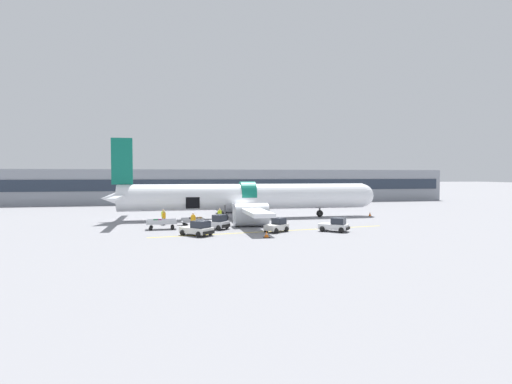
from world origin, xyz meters
TOP-DOWN VIEW (x-y plane):
  - ground_plane at (0.00, 0.00)m, footprint 500.00×500.00m
  - apron_marking_line at (1.19, -9.89)m, footprint 25.33×3.77m
  - terminal_strip at (0.00, 36.29)m, footprint 100.69×11.22m
  - airplane at (0.05, 2.49)m, footprint 36.28×31.89m
  - baggage_tug_lead at (1.19, -10.46)m, footprint 2.80×2.54m
  - baggage_tug_mid at (-6.80, -11.23)m, footprint 3.30×3.37m
  - baggage_tug_rear at (7.04, -11.35)m, footprint 3.16×2.91m
  - baggage_tug_spare at (-4.48, -7.18)m, footprint 2.89×2.79m
  - baggage_cart_loading at (-6.77, -3.58)m, footprint 3.47×2.27m
  - baggage_cart_queued at (-10.20, -6.03)m, footprint 4.08×1.74m
  - ground_crew_loader_a at (-10.07, -2.38)m, footprint 0.50×0.52m
  - ground_crew_loader_b at (-3.67, -2.40)m, footprint 0.59×0.58m
  - ground_crew_driver at (-10.17, -1.45)m, footprint 0.55×0.55m
  - ground_crew_supervisor at (-6.97, -6.37)m, footprint 0.57×0.54m
  - safety_cone_nose at (17.79, 1.70)m, footprint 0.50×0.50m
  - safety_cone_engine_left at (-0.67, -13.70)m, footprint 0.63×0.63m
  - safety_cone_wingtip at (1.13, -4.88)m, footprint 0.57×0.57m

SIDE VIEW (x-z plane):
  - ground_plane at x=0.00m, z-range 0.00..0.00m
  - apron_marking_line at x=1.19m, z-range 0.00..0.01m
  - safety_cone_engine_left at x=-0.67m, z-range -0.02..0.60m
  - safety_cone_nose at x=17.79m, z-range -0.02..0.62m
  - safety_cone_wingtip at x=1.13m, z-range -0.02..0.68m
  - baggage_cart_loading at x=-6.77m, z-range -0.02..0.95m
  - baggage_cart_queued at x=-10.20m, z-range 0.02..1.11m
  - baggage_tug_lead at x=1.19m, z-range -0.11..1.30m
  - baggage_tug_rear at x=7.04m, z-range -0.09..1.32m
  - baggage_tug_mid at x=-6.80m, z-range -0.08..1.35m
  - baggage_tug_spare at x=-4.48m, z-range -0.12..1.45m
  - ground_crew_loader_a at x=-10.07m, z-range 0.04..1.64m
  - ground_crew_supervisor at x=-6.97m, z-range 0.04..1.78m
  - ground_crew_driver at x=-10.17m, z-range 0.05..1.78m
  - ground_crew_loader_b at x=-3.67m, z-range 0.05..1.87m
  - airplane at x=0.05m, z-range -2.43..7.89m
  - terminal_strip at x=0.00m, z-range 0.00..6.84m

